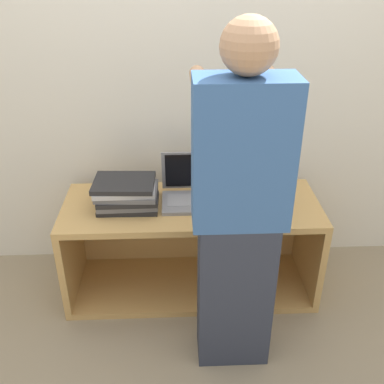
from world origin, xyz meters
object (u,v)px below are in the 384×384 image
at_px(person, 239,215).
at_px(laptop_stack_right, 255,196).
at_px(laptop_stack_left, 127,193).
at_px(laptop_open, 191,192).

bearing_deg(person, laptop_stack_right, 71.59).
distance_m(laptop_stack_left, laptop_stack_right, 0.70).
distance_m(laptop_stack_left, person, 0.74).
xyz_separation_m(laptop_open, laptop_stack_right, (0.35, -0.05, -0.01)).
height_order(laptop_open, laptop_stack_right, laptop_open).
relative_size(laptop_stack_left, person, 0.21).
bearing_deg(laptop_stack_right, laptop_open, 172.62).
bearing_deg(laptop_stack_left, person, -43.02).
bearing_deg(laptop_open, person, -71.47).
xyz_separation_m(laptop_open, person, (0.18, -0.54, 0.19)).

